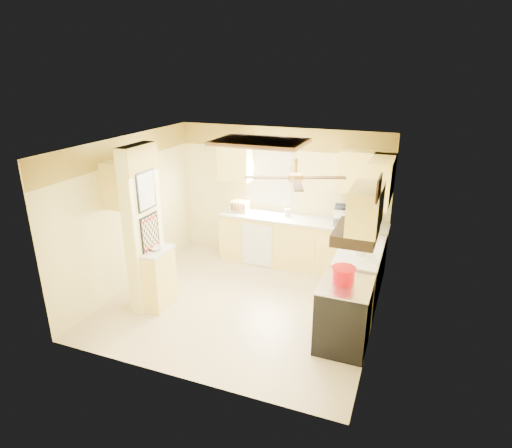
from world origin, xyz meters
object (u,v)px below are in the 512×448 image
at_px(stove, 344,315).
at_px(bowl, 156,248).
at_px(dutch_oven, 344,275).
at_px(microwave, 351,216).
at_px(kettle, 361,248).

xyz_separation_m(stove, bowl, (-2.84, 0.00, 0.50)).
xyz_separation_m(bowl, dutch_oven, (2.79, 0.04, 0.06)).
bearing_deg(microwave, kettle, 99.67).
bearing_deg(microwave, stove, 91.55).
bearing_deg(stove, microwave, 98.01).
xyz_separation_m(stove, dutch_oven, (-0.05, 0.05, 0.56)).
bearing_deg(kettle, dutch_oven, -96.05).
bearing_deg(kettle, bowl, -162.18).
bearing_deg(dutch_oven, kettle, 83.95).
height_order(microwave, bowl, microwave).
distance_m(microwave, dutch_oven, 2.11).
bearing_deg(kettle, stove, -92.93).
xyz_separation_m(bowl, kettle, (2.88, 0.93, 0.09)).
xyz_separation_m(microwave, dutch_oven, (0.25, -2.09, -0.08)).
relative_size(microwave, kettle, 2.40).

